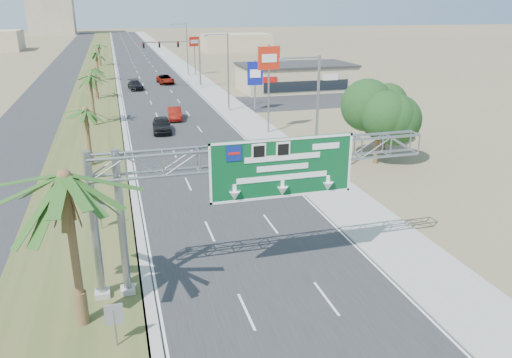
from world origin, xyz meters
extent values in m
cube|color=#28282B|center=(0.00, 110.00, 0.01)|extent=(12.00, 300.00, 0.02)
cube|color=#9E9B93|center=(8.50, 110.00, 0.05)|extent=(4.00, 300.00, 0.10)
cube|color=#3C4D22|center=(-10.00, 110.00, 0.06)|extent=(7.00, 300.00, 0.12)
cube|color=#28282B|center=(-17.00, 110.00, 0.01)|extent=(8.00, 300.00, 0.02)
cylinder|color=gray|center=(-7.20, 10.00, 3.70)|extent=(0.36, 0.36, 7.40)
cylinder|color=gray|center=(-8.40, 10.00, 3.70)|extent=(0.36, 0.36, 7.40)
cube|color=#9E9B93|center=(-7.20, 10.00, 0.20)|extent=(0.70, 0.70, 0.40)
cube|color=#9E9B93|center=(-8.40, 10.00, 0.20)|extent=(0.70, 0.70, 0.40)
cube|color=#084B22|center=(0.50, 9.52, 6.00)|extent=(7.20, 0.12, 3.00)
cube|color=navy|center=(-1.90, 9.44, 6.95)|extent=(0.75, 0.03, 0.75)
cone|color=white|center=(0.50, 9.44, 4.85)|extent=(0.56, 0.56, 0.45)
cylinder|color=brown|center=(-9.20, 8.00, 3.50)|extent=(0.36, 0.36, 7.00)
cylinder|color=brown|center=(-9.20, 8.00, 0.84)|extent=(0.54, 0.54, 1.68)
cylinder|color=brown|center=(-9.50, 32.00, 2.50)|extent=(0.36, 0.36, 5.00)
cylinder|color=brown|center=(-9.50, 32.00, 0.60)|extent=(0.54, 0.54, 1.20)
cylinder|color=brown|center=(-9.50, 48.00, 2.90)|extent=(0.36, 0.36, 5.80)
cylinder|color=brown|center=(-9.50, 48.00, 0.70)|extent=(0.54, 0.54, 1.39)
cylinder|color=brown|center=(-9.50, 66.00, 2.25)|extent=(0.36, 0.36, 4.50)
cylinder|color=brown|center=(-9.50, 66.00, 0.54)|extent=(0.54, 0.54, 1.08)
cylinder|color=brown|center=(-9.50, 85.00, 2.60)|extent=(0.36, 0.36, 5.20)
cylinder|color=brown|center=(-9.50, 85.00, 0.62)|extent=(0.54, 0.54, 1.25)
cylinder|color=brown|center=(-9.50, 110.00, 2.40)|extent=(0.36, 0.36, 4.80)
cylinder|color=brown|center=(-9.50, 110.00, 0.58)|extent=(0.54, 0.54, 1.15)
cylinder|color=gray|center=(7.50, 22.00, 5.00)|extent=(0.20, 0.20, 10.00)
cylinder|color=gray|center=(6.10, 22.00, 9.85)|extent=(2.80, 0.12, 0.12)
cube|color=slate|center=(4.70, 22.00, 9.75)|extent=(0.50, 0.22, 0.18)
cylinder|color=#9E9B93|center=(7.50, 22.00, 0.25)|extent=(0.44, 0.44, 0.50)
cylinder|color=gray|center=(7.50, 52.00, 5.00)|extent=(0.20, 0.20, 10.00)
cylinder|color=gray|center=(6.10, 52.00, 9.85)|extent=(2.80, 0.12, 0.12)
cube|color=slate|center=(4.70, 52.00, 9.75)|extent=(0.50, 0.22, 0.18)
cylinder|color=#9E9B93|center=(7.50, 52.00, 0.25)|extent=(0.44, 0.44, 0.50)
cylinder|color=gray|center=(7.50, 88.00, 5.00)|extent=(0.20, 0.20, 10.00)
cylinder|color=gray|center=(6.10, 88.00, 9.85)|extent=(2.80, 0.12, 0.12)
cube|color=slate|center=(4.70, 88.00, 9.75)|extent=(0.50, 0.22, 0.18)
cylinder|color=#9E9B93|center=(7.50, 88.00, 0.25)|extent=(0.44, 0.44, 0.50)
cylinder|color=gray|center=(7.20, 72.00, 4.00)|extent=(0.28, 0.28, 8.00)
cylinder|color=gray|center=(2.20, 72.00, 7.70)|extent=(10.00, 0.18, 0.18)
cube|color=black|center=(3.70, 71.80, 7.30)|extent=(0.32, 0.18, 0.95)
cube|color=black|center=(0.70, 71.80, 7.30)|extent=(0.32, 0.18, 0.95)
cube|color=black|center=(-1.80, 71.80, 7.30)|extent=(0.32, 0.18, 0.95)
sphere|color=red|center=(3.70, 71.68, 7.60)|extent=(0.22, 0.22, 0.22)
imported|color=black|center=(7.20, 72.00, 7.00)|extent=(0.16, 0.16, 0.60)
cylinder|color=#9E9B93|center=(7.20, 72.00, 0.30)|extent=(0.56, 0.56, 0.60)
cube|color=tan|center=(22.00, 66.00, 2.00)|extent=(18.00, 10.00, 4.00)
cylinder|color=brown|center=(15.00, 26.00, 1.95)|extent=(0.44, 0.44, 3.90)
sphere|color=#123512|center=(15.00, 26.00, 4.55)|extent=(4.50, 4.50, 4.50)
cylinder|color=brown|center=(18.00, 30.00, 1.65)|extent=(0.44, 0.44, 3.30)
sphere|color=#123512|center=(18.00, 30.00, 3.85)|extent=(3.50, 3.50, 3.50)
cylinder|color=gray|center=(-7.80, 6.00, 0.90)|extent=(0.08, 0.08, 1.80)
cube|color=slate|center=(-7.80, 6.00, 1.60)|extent=(0.75, 0.06, 0.95)
cylinder|color=gray|center=(-8.50, 18.00, 0.90)|extent=(0.08, 0.08, 1.80)
cube|color=slate|center=(-8.50, 18.00, 1.60)|extent=(0.75, 0.06, 0.95)
cube|color=tan|center=(30.00, 140.00, 2.50)|extent=(20.00, 12.00, 5.00)
imported|color=black|center=(-2.26, 42.69, 0.85)|extent=(2.30, 5.08, 1.69)
imported|color=maroon|center=(-0.05, 48.83, 0.75)|extent=(1.91, 4.66, 1.50)
imported|color=gray|center=(2.00, 78.83, 0.75)|extent=(2.92, 5.59, 1.50)
imported|color=black|center=(-3.50, 73.58, 0.75)|extent=(2.59, 5.33, 1.49)
cylinder|color=gray|center=(9.00, 39.11, 4.75)|extent=(0.20, 0.20, 9.51)
cube|color=red|center=(9.00, 39.11, 8.11)|extent=(2.42, 0.51, 2.40)
cube|color=white|center=(9.00, 38.93, 8.11)|extent=(1.68, 0.18, 0.84)
cylinder|color=gray|center=(10.88, 51.15, 3.33)|extent=(0.20, 0.20, 6.65)
cube|color=navy|center=(10.88, 51.15, 4.95)|extent=(2.02, 0.50, 3.00)
cube|color=white|center=(10.88, 50.97, 4.95)|extent=(1.40, 0.18, 1.05)
cylinder|color=gray|center=(9.00, 88.42, 3.82)|extent=(0.20, 0.20, 7.64)
cube|color=#AC1D0D|center=(9.00, 88.42, 6.54)|extent=(2.16, 1.09, 1.80)
cube|color=white|center=(9.00, 88.24, 6.54)|extent=(1.45, 0.60, 0.63)
camera|label=1|loc=(-6.97, -12.12, 13.46)|focal=35.00mm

